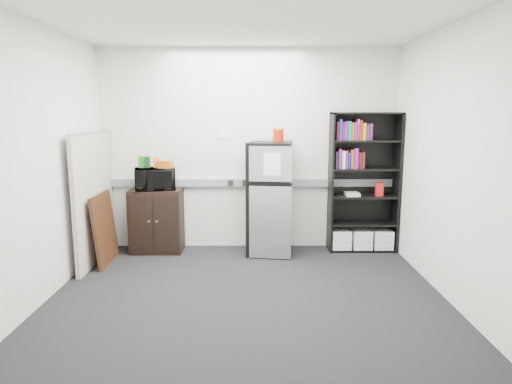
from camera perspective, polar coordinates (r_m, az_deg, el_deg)
floor at (r=4.80m, az=-1.12°, el=-12.70°), size 4.00×4.00×0.00m
wall_back at (r=6.20m, az=-0.91°, el=5.32°), size 4.00×0.02×2.70m
wall_right at (r=4.86m, az=23.17°, el=3.25°), size 0.02×3.50×2.70m
wall_left at (r=4.92m, az=-25.19°, el=3.18°), size 0.02×3.50×2.70m
ceiling at (r=4.52m, az=-1.24°, el=20.81°), size 4.00×3.50×0.02m
electrical_raceway at (r=6.23m, az=-0.90°, el=1.17°), size 3.92×0.05×0.10m
wall_note at (r=6.20m, az=-4.17°, el=7.14°), size 0.14×0.00×0.10m
bookshelf at (r=6.24m, az=13.26°, el=1.05°), size 0.90×0.34×1.85m
cubicle_partition at (r=5.95m, az=-19.60°, el=-0.69°), size 0.06×1.30×1.62m
cabinet at (r=6.24m, az=-12.30°, el=-3.50°), size 0.68×0.45×0.85m
microwave at (r=6.12m, az=-12.53°, el=1.62°), size 0.58×0.46×0.28m
snack_box_a at (r=6.17m, az=-14.17°, el=3.64°), size 0.08×0.07×0.15m
snack_box_b at (r=6.15m, az=-13.45°, el=3.65°), size 0.07×0.05×0.15m
snack_box_c at (r=6.12m, az=-12.34°, el=3.62°), size 0.08×0.07×0.14m
snack_bag at (r=6.05m, az=-11.28°, el=3.40°), size 0.20×0.15×0.10m
refrigerator at (r=5.96m, az=1.70°, el=-0.82°), size 0.62×0.65×1.47m
coffee_can at (r=6.00m, az=2.79°, el=7.26°), size 0.14×0.14×0.19m
framed_poster at (r=5.92m, az=-18.41°, el=-4.38°), size 0.12×0.68×0.87m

